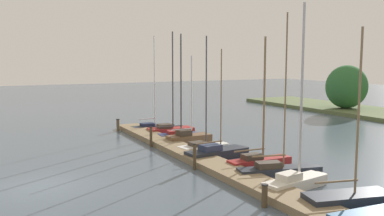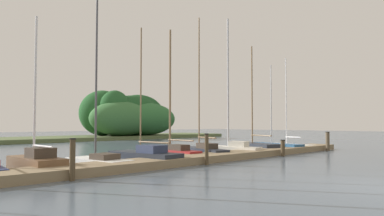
{
  "view_description": "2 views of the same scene",
  "coord_description": "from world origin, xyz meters",
  "px_view_note": "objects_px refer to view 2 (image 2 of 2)",
  "views": [
    {
      "loc": [
        19.75,
        -2.24,
        5.91
      ],
      "look_at": [
        -3.41,
        9.56,
        2.83
      ],
      "focal_mm": 38.93,
      "sensor_mm": 36.0,
      "label": 1
    },
    {
      "loc": [
        -11.47,
        -3.38,
        1.88
      ],
      "look_at": [
        1.77,
        10.04,
        2.7
      ],
      "focal_mm": 33.42,
      "sensor_mm": 36.0,
      "label": 2
    }
  ],
  "objects_px": {
    "sailboat_6": "(172,150)",
    "mooring_piling_3": "(283,148)",
    "sailboat_7": "(201,150)",
    "sailboat_8": "(231,147)",
    "mooring_piling_4": "(328,141)",
    "mooring_piling_2": "(207,149)",
    "sailboat_4": "(97,159)",
    "sailboat_5": "(143,156)",
    "sailboat_3": "(35,162)",
    "sailboat_10": "(273,146)",
    "mooring_piling_1": "(72,159)",
    "sailboat_11": "(288,145)",
    "sailboat_9": "(253,146)"
  },
  "relations": [
    {
      "from": "sailboat_10",
      "to": "mooring_piling_3",
      "type": "height_order",
      "value": "sailboat_10"
    },
    {
      "from": "sailboat_4",
      "to": "sailboat_5",
      "type": "bearing_deg",
      "value": -103.38
    },
    {
      "from": "mooring_piling_2",
      "to": "mooring_piling_1",
      "type": "bearing_deg",
      "value": 179.7
    },
    {
      "from": "mooring_piling_1",
      "to": "sailboat_4",
      "type": "bearing_deg",
      "value": 47.63
    },
    {
      "from": "sailboat_3",
      "to": "mooring_piling_2",
      "type": "relative_size",
      "value": 4.29
    },
    {
      "from": "sailboat_8",
      "to": "sailboat_11",
      "type": "xyz_separation_m",
      "value": [
        7.07,
        0.26,
        -0.25
      ]
    },
    {
      "from": "sailboat_10",
      "to": "mooring_piling_1",
      "type": "height_order",
      "value": "sailboat_10"
    },
    {
      "from": "mooring_piling_1",
      "to": "sailboat_10",
      "type": "bearing_deg",
      "value": 9.41
    },
    {
      "from": "sailboat_8",
      "to": "mooring_piling_4",
      "type": "bearing_deg",
      "value": -121.36
    },
    {
      "from": "sailboat_4",
      "to": "mooring_piling_3",
      "type": "xyz_separation_m",
      "value": [
        10.27,
        -2.86,
        0.15
      ]
    },
    {
      "from": "sailboat_5",
      "to": "sailboat_7",
      "type": "bearing_deg",
      "value": -85.96
    },
    {
      "from": "sailboat_7",
      "to": "sailboat_8",
      "type": "relative_size",
      "value": 0.97
    },
    {
      "from": "mooring_piling_1",
      "to": "sailboat_5",
      "type": "bearing_deg",
      "value": 27.44
    },
    {
      "from": "sailboat_5",
      "to": "sailboat_10",
      "type": "distance_m",
      "value": 11.39
    },
    {
      "from": "sailboat_11",
      "to": "sailboat_9",
      "type": "bearing_deg",
      "value": 97.14
    },
    {
      "from": "sailboat_4",
      "to": "mooring_piling_2",
      "type": "bearing_deg",
      "value": -131.34
    },
    {
      "from": "sailboat_4",
      "to": "mooring_piling_3",
      "type": "distance_m",
      "value": 10.66
    },
    {
      "from": "mooring_piling_3",
      "to": "mooring_piling_4",
      "type": "relative_size",
      "value": 0.72
    },
    {
      "from": "mooring_piling_1",
      "to": "sailboat_9",
      "type": "bearing_deg",
      "value": 11.94
    },
    {
      "from": "mooring_piling_3",
      "to": "mooring_piling_4",
      "type": "distance_m",
      "value": 5.81
    },
    {
      "from": "sailboat_6",
      "to": "sailboat_8",
      "type": "xyz_separation_m",
      "value": [
        3.97,
        -0.88,
        0.05
      ]
    },
    {
      "from": "sailboat_3",
      "to": "sailboat_7",
      "type": "relative_size",
      "value": 0.75
    },
    {
      "from": "sailboat_6",
      "to": "mooring_piling_3",
      "type": "height_order",
      "value": "sailboat_6"
    },
    {
      "from": "mooring_piling_2",
      "to": "sailboat_8",
      "type": "bearing_deg",
      "value": 28.17
    },
    {
      "from": "sailboat_11",
      "to": "mooring_piling_3",
      "type": "xyz_separation_m",
      "value": [
        -5.77,
        -3.06,
        0.25
      ]
    },
    {
      "from": "sailboat_3",
      "to": "mooring_piling_2",
      "type": "bearing_deg",
      "value": -115.91
    },
    {
      "from": "mooring_piling_4",
      "to": "sailboat_4",
      "type": "bearing_deg",
      "value": 169.88
    },
    {
      "from": "sailboat_7",
      "to": "sailboat_10",
      "type": "relative_size",
      "value": 1.36
    },
    {
      "from": "sailboat_10",
      "to": "mooring_piling_3",
      "type": "relative_size",
      "value": 6.34
    },
    {
      "from": "sailboat_7",
      "to": "sailboat_8",
      "type": "height_order",
      "value": "sailboat_8"
    },
    {
      "from": "sailboat_8",
      "to": "sailboat_9",
      "type": "xyz_separation_m",
      "value": [
        2.86,
        0.38,
        -0.13
      ]
    },
    {
      "from": "sailboat_3",
      "to": "sailboat_11",
      "type": "height_order",
      "value": "sailboat_11"
    },
    {
      "from": "sailboat_7",
      "to": "mooring_piling_4",
      "type": "bearing_deg",
      "value": -96.96
    },
    {
      "from": "sailboat_9",
      "to": "sailboat_10",
      "type": "height_order",
      "value": "sailboat_9"
    },
    {
      "from": "sailboat_9",
      "to": "mooring_piling_1",
      "type": "xyz_separation_m",
      "value": [
        -14.3,
        -3.02,
        0.35
      ]
    },
    {
      "from": "sailboat_9",
      "to": "mooring_piling_3",
      "type": "distance_m",
      "value": 3.54
    },
    {
      "from": "sailboat_6",
      "to": "mooring_piling_3",
      "type": "relative_size",
      "value": 7.48
    },
    {
      "from": "sailboat_6",
      "to": "mooring_piling_1",
      "type": "xyz_separation_m",
      "value": [
        -7.47,
        -3.52,
        0.28
      ]
    },
    {
      "from": "sailboat_7",
      "to": "mooring_piling_1",
      "type": "distance_m",
      "value": 10.02
    },
    {
      "from": "mooring_piling_2",
      "to": "mooring_piling_4",
      "type": "distance_m",
      "value": 12.11
    },
    {
      "from": "sailboat_10",
      "to": "mooring_piling_4",
      "type": "height_order",
      "value": "sailboat_10"
    },
    {
      "from": "sailboat_8",
      "to": "mooring_piling_2",
      "type": "bearing_deg",
      "value": 108.33
    },
    {
      "from": "mooring_piling_2",
      "to": "mooring_piling_3",
      "type": "height_order",
      "value": "mooring_piling_2"
    },
    {
      "from": "sailboat_11",
      "to": "sailboat_5",
      "type": "bearing_deg",
      "value": 100.61
    },
    {
      "from": "sailboat_9",
      "to": "sailboat_11",
      "type": "distance_m",
      "value": 4.22
    },
    {
      "from": "mooring_piling_1",
      "to": "sailboat_8",
      "type": "bearing_deg",
      "value": 13.03
    },
    {
      "from": "sailboat_7",
      "to": "mooring_piling_3",
      "type": "xyz_separation_m",
      "value": [
        3.27,
        -3.41,
        0.12
      ]
    },
    {
      "from": "sailboat_5",
      "to": "sailboat_3",
      "type": "bearing_deg",
      "value": 78.44
    },
    {
      "from": "mooring_piling_2",
      "to": "mooring_piling_3",
      "type": "distance_m",
      "value": 6.31
    },
    {
      "from": "sailboat_11",
      "to": "mooring_piling_1",
      "type": "height_order",
      "value": "sailboat_11"
    }
  ]
}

